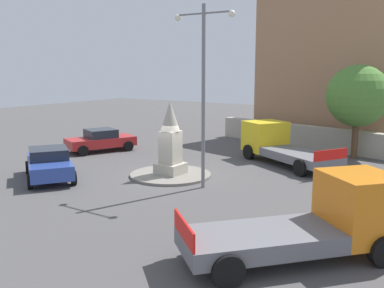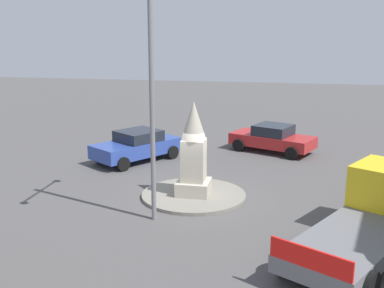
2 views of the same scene
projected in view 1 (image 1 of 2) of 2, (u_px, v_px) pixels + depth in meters
The scene contains 11 objects.
ground_plane at pixel (171, 176), 21.16m from camera, with size 80.00×80.00×0.00m, color #4F4C4C.
traffic_island at pixel (171, 175), 21.15m from camera, with size 3.94×3.94×0.12m, color gray.
monument at pixel (170, 140), 20.85m from camera, with size 1.21×1.21×3.53m.
streetlamp at pixel (203, 80), 18.31m from camera, with size 2.89×0.28×7.79m.
car_blue_waiting at pixel (49, 163), 20.48m from camera, with size 4.54×3.93×1.46m.
car_red_passing at pixel (101, 140), 27.29m from camera, with size 3.34×4.55×1.41m.
truck_yellow_far_side at pixel (278, 144), 24.18m from camera, with size 6.46×4.97×2.14m.
truck_orange_approaching at pixel (320, 220), 12.00m from camera, with size 5.54×5.88×2.28m.
stone_boundary_wall at pixel (301, 136), 28.86m from camera, with size 12.84×0.70×1.46m, color #B2AA99.
corner_building at pixel (338, 69), 31.22m from camera, with size 10.30×6.14×10.24m, color #A87A56.
tree_near_wall at pixel (358, 96), 24.69m from camera, with size 3.53×3.53×5.39m.
Camera 1 is at (12.22, -16.58, 5.20)m, focal length 40.65 mm.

